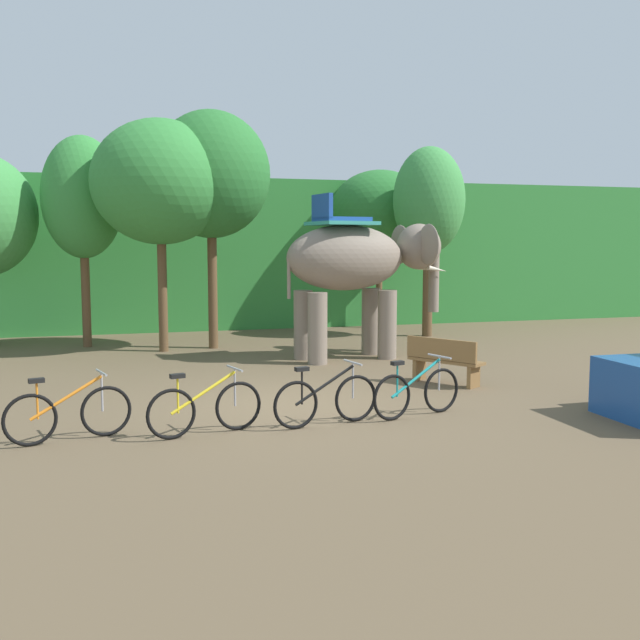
% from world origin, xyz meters
% --- Properties ---
extents(ground_plane, '(80.00, 80.00, 0.00)m').
position_xyz_m(ground_plane, '(0.00, 0.00, 0.00)').
color(ground_plane, brown).
extents(foliage_hedge, '(36.00, 6.00, 4.67)m').
position_xyz_m(foliage_hedge, '(0.00, 13.63, 2.33)').
color(foliage_hedge, '#338438').
rests_on(foliage_hedge, ground).
extents(tree_left, '(2.05, 2.05, 5.41)m').
position_xyz_m(tree_left, '(-3.49, 8.14, 3.83)').
color(tree_left, brown).
rests_on(tree_left, ground).
extents(tree_center_right, '(3.34, 3.34, 5.68)m').
position_xyz_m(tree_center_right, '(-1.63, 6.77, 4.15)').
color(tree_center_right, brown).
rests_on(tree_center_right, ground).
extents(tree_center_left, '(2.98, 2.98, 5.99)m').
position_xyz_m(tree_center_left, '(-0.36, 6.99, 4.38)').
color(tree_center_left, brown).
rests_on(tree_center_left, ground).
extents(tree_far_right, '(3.13, 3.13, 4.97)m').
position_xyz_m(tree_far_right, '(5.34, 10.11, 3.68)').
color(tree_far_right, brown).
rests_on(tree_far_right, ground).
extents(tree_center, '(2.04, 2.04, 5.41)m').
position_xyz_m(tree_center, '(5.92, 7.68, 3.86)').
color(tree_center, brown).
rests_on(tree_center, ground).
extents(elephant, '(4.24, 2.28, 3.78)m').
position_xyz_m(elephant, '(2.68, 4.45, 2.20)').
color(elephant, gray).
rests_on(elephant, ground).
extents(bike_orange, '(1.67, 0.61, 0.92)m').
position_xyz_m(bike_orange, '(-3.46, -1.31, 0.39)').
color(bike_orange, black).
rests_on(bike_orange, ground).
extents(bike_yellow, '(1.67, 0.60, 0.92)m').
position_xyz_m(bike_yellow, '(-1.64, -1.49, 0.39)').
color(bike_yellow, black).
rests_on(bike_yellow, ground).
extents(bike_black, '(1.69, 0.54, 0.92)m').
position_xyz_m(bike_black, '(0.15, -1.45, 0.39)').
color(bike_black, black).
rests_on(bike_black, ground).
extents(bike_teal, '(1.65, 0.66, 0.92)m').
position_xyz_m(bike_teal, '(1.66, -1.31, 0.39)').
color(bike_teal, black).
rests_on(bike_teal, ground).
extents(wooden_bench, '(1.15, 1.48, 0.89)m').
position_xyz_m(wooden_bench, '(3.20, 0.93, 0.48)').
color(wooden_bench, brown).
rests_on(wooden_bench, ground).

